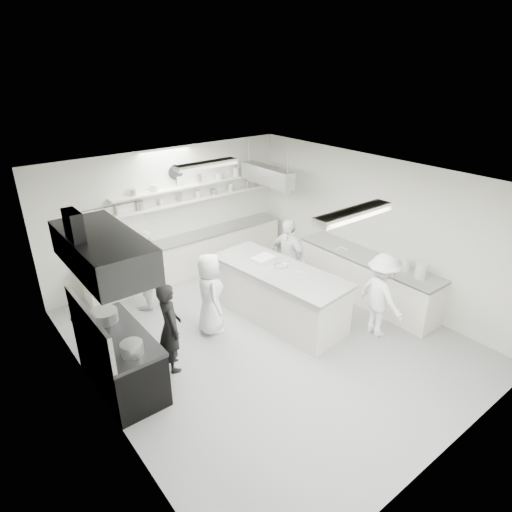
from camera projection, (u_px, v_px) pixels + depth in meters
floor at (265, 337)px, 8.19m from camera, size 6.00×7.00×0.02m
ceiling at (266, 180)px, 6.93m from camera, size 6.00×7.00×0.02m
wall_back at (170, 213)px, 10.06m from camera, size 6.00×0.04×3.00m
wall_front at (456, 369)px, 5.06m from camera, size 6.00×0.04×3.00m
wall_left at (94, 325)px, 5.88m from camera, size 0.04×7.00×3.00m
wall_right at (375, 227)px, 9.25m from camera, size 0.04×7.00×3.00m
stove at (121, 361)px, 6.83m from camera, size 0.80×1.80×0.90m
exhaust_hood at (103, 251)px, 6.03m from camera, size 0.85×2.00×0.50m
back_counter at (191, 255)px, 10.45m from camera, size 5.00×0.60×0.92m
shelf_lower at (198, 199)px, 10.26m from camera, size 4.20×0.26×0.04m
shelf_upper at (197, 184)px, 10.11m from camera, size 4.20×0.26×0.04m
pass_through_window at (116, 228)px, 9.34m from camera, size 1.30×0.04×1.00m
wall_clock at (175, 172)px, 9.75m from camera, size 0.32×0.05×0.32m
right_counter at (366, 278)px, 9.34m from camera, size 0.74×3.30×0.94m
pot_rack at (267, 175)px, 10.07m from camera, size 0.30×1.60×0.40m
light_fixture_front at (354, 213)px, 5.67m from camera, size 1.30×0.25×0.10m
light_fixture_rear at (206, 165)px, 8.25m from camera, size 1.30×0.25×0.10m
prep_island at (279, 294)px, 8.62m from camera, size 1.33×2.87×1.02m
stove_pot at (104, 317)px, 6.92m from camera, size 0.42×0.42×0.24m
cook_stove at (170, 327)px, 7.08m from camera, size 0.50×0.65×1.58m
cook_back at (144, 270)px, 8.84m from camera, size 0.94×0.79×1.70m
cook_island_left at (210, 294)px, 8.09m from camera, size 0.72×0.89×1.59m
cook_island_right at (288, 257)px, 9.35m from camera, size 0.49×1.05×1.74m
cook_right at (381, 295)px, 7.97m from camera, size 0.80×1.15×1.64m
bowl_island_a at (281, 267)px, 8.53m from camera, size 0.31×0.31×0.06m
bowl_island_b at (300, 275)px, 8.20m from camera, size 0.24×0.24×0.06m
bowl_right at (342, 250)px, 9.46m from camera, size 0.24×0.24×0.06m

